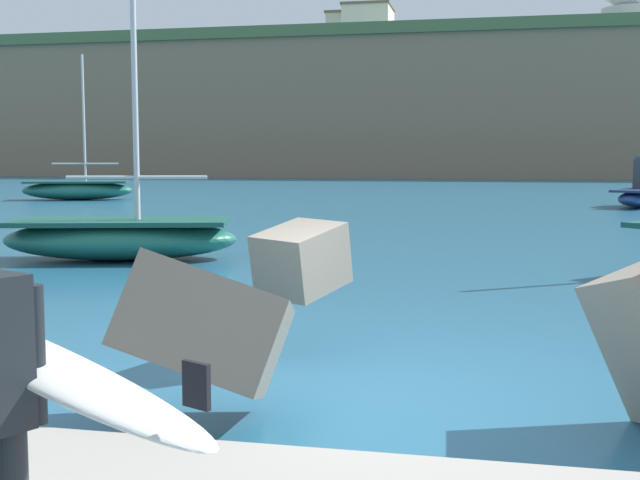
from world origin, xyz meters
The scene contains 7 objects.
ground_plane centered at (0.00, 0.00, 0.00)m, with size 400.00×400.00×0.00m, color #235B7A.
breakwater_jetty centered at (0.66, 1.37, 1.03)m, with size 28.01×6.62×2.66m.
boat_near_left centered at (-19.44, 30.97, 0.54)m, with size 5.89×3.62×7.36m.
boat_mid_left centered at (-6.41, 8.90, 0.50)m, with size 5.28×3.21×7.00m.
headland_bluff centered at (-14.02, 93.76, 7.96)m, with size 95.83×36.31×15.88m.
station_building_west centered at (-14.61, 99.06, 18.82)m, with size 6.25×7.15×5.85m.
station_building_central centered at (-16.10, 99.43, 18.41)m, with size 7.74×6.22×5.04m.
Camera 1 is at (1.26, -6.91, 2.18)m, focal length 45.20 mm.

